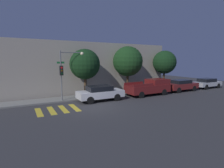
# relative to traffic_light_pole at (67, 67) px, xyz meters

# --- Properties ---
(ground_plane) EXTENTS (60.00, 60.00, 0.00)m
(ground_plane) POSITION_rel_traffic_light_pole_xyz_m (1.47, -3.37, -3.32)
(ground_plane) COLOR #333335
(sidewalk) EXTENTS (26.00, 2.16, 0.14)m
(sidewalk) POSITION_rel_traffic_light_pole_xyz_m (1.47, 0.91, -3.25)
(sidewalk) COLOR slate
(sidewalk) RESTS_ON ground
(building_row) EXTENTS (26.00, 6.00, 6.11)m
(building_row) POSITION_rel_traffic_light_pole_xyz_m (1.47, 5.40, -0.27)
(building_row) COLOR #A89E8E
(building_row) RESTS_ON ground
(crosswalk) EXTENTS (3.28, 2.60, 0.00)m
(crosswalk) POSITION_rel_traffic_light_pole_xyz_m (-1.48, -2.57, -3.32)
(crosswalk) COLOR gold
(crosswalk) RESTS_ON ground
(traffic_light_pole) EXTENTS (2.66, 0.56, 4.90)m
(traffic_light_pole) POSITION_rel_traffic_light_pole_xyz_m (0.00, 0.00, 0.00)
(traffic_light_pole) COLOR slate
(traffic_light_pole) RESTS_ON ground
(sedan_near_corner) EXTENTS (4.57, 1.86, 1.51)m
(sedan_near_corner) POSITION_rel_traffic_light_pole_xyz_m (2.93, -1.27, -2.52)
(sedan_near_corner) COLOR silver
(sedan_near_corner) RESTS_ON ground
(pickup_truck) EXTENTS (5.23, 2.09, 1.81)m
(pickup_truck) POSITION_rel_traffic_light_pole_xyz_m (9.21, -1.27, -2.39)
(pickup_truck) COLOR maroon
(pickup_truck) RESTS_ON ground
(sedan_middle) EXTENTS (4.63, 1.82, 1.49)m
(sedan_middle) POSITION_rel_traffic_light_pole_xyz_m (14.51, -1.27, -2.52)
(sedan_middle) COLOR maroon
(sedan_middle) RESTS_ON ground
(sedan_far_end) EXTENTS (4.49, 1.82, 1.41)m
(sedan_far_end) POSITION_rel_traffic_light_pole_xyz_m (19.88, -1.27, -2.56)
(sedan_far_end) COLOR #B7BABF
(sedan_far_end) RESTS_ON ground
(tree_near_corner) EXTENTS (3.25, 3.25, 5.21)m
(tree_near_corner) POSITION_rel_traffic_light_pole_xyz_m (2.22, 1.07, 0.25)
(tree_near_corner) COLOR #4C3823
(tree_near_corner) RESTS_ON ground
(tree_midblock) EXTENTS (3.62, 3.62, 5.69)m
(tree_midblock) POSITION_rel_traffic_light_pole_xyz_m (7.69, 1.07, 0.54)
(tree_midblock) COLOR #42301E
(tree_midblock) RESTS_ON ground
(tree_far_end) EXTENTS (3.18, 3.18, 5.33)m
(tree_far_end) POSITION_rel_traffic_light_pole_xyz_m (13.72, 1.07, 0.40)
(tree_far_end) COLOR #42301E
(tree_far_end) RESTS_ON ground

